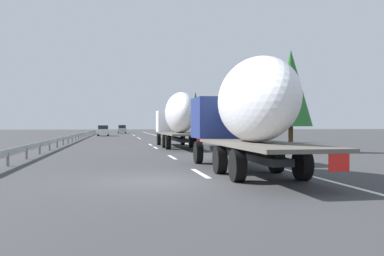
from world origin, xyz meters
name	(u,v)px	position (x,y,z in m)	size (l,w,h in m)	color
ground_plane	(127,140)	(40.00, 0.00, 0.00)	(260.00, 260.00, 0.00)	#38383A
lane_stripe_0	(200,173)	(2.00, -1.80, 0.00)	(3.20, 0.20, 0.01)	white
lane_stripe_1	(172,157)	(10.36, -1.80, 0.00)	(3.20, 0.20, 0.01)	white
lane_stripe_2	(156,148)	(20.88, -1.80, 0.00)	(3.20, 0.20, 0.01)	white
lane_stripe_3	(150,145)	(26.37, -1.80, 0.00)	(3.20, 0.20, 0.01)	white
lane_stripe_4	(140,139)	(44.57, -1.80, 0.00)	(3.20, 0.20, 0.01)	white
lane_stripe_5	(138,138)	(50.01, -1.80, 0.00)	(3.20, 0.20, 0.01)	white
lane_stripe_6	(135,136)	(61.35, -1.80, 0.00)	(3.20, 0.20, 0.01)	white
lane_stripe_7	(133,135)	(67.37, -1.80, 0.00)	(3.20, 0.20, 0.01)	white
lane_stripe_8	(132,134)	(75.67, -1.80, 0.00)	(3.20, 0.20, 0.01)	white
edge_line_right	(167,138)	(45.00, -5.50, 0.00)	(110.00, 0.20, 0.01)	white
truck_lead	(178,117)	(20.74, -3.60, 2.49)	(13.41, 2.55, 4.35)	silver
truck_trailing	(246,109)	(2.07, -3.60, 2.41)	(12.31, 2.55, 4.23)	navy
car_white_van	(103,131)	(60.40, 3.43, 0.91)	(4.66, 1.82, 1.77)	white
car_silver_hatch	(122,129)	(83.38, 0.03, 0.92)	(4.48, 1.79, 1.82)	#ADB2B7
road_sign	(176,122)	(44.93, -6.70, 2.28)	(0.10, 0.90, 3.30)	gray
tree_0	(291,88)	(14.38, -10.51, 4.34)	(2.94, 2.94, 6.98)	#472D19
tree_1	(206,117)	(56.37, -13.18, 3.14)	(3.82, 3.82, 5.10)	#472D19
tree_2	(173,115)	(75.68, -10.18, 3.98)	(3.82, 3.82, 6.30)	#472D19
tree_3	(229,99)	(32.35, -10.88, 4.61)	(3.54, 3.54, 7.28)	#472D19
tree_4	(195,108)	(62.23, -12.50, 4.82)	(2.74, 2.74, 7.72)	#472D19
tree_5	(244,101)	(31.04, -12.10, 4.35)	(3.73, 3.73, 7.21)	#472D19
guardrail_median	(79,135)	(43.00, 6.00, 0.58)	(94.00, 0.10, 0.76)	#9EA0A5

